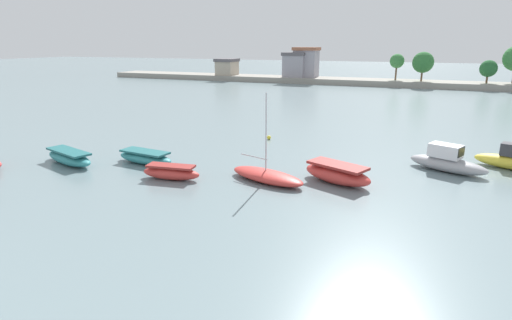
{
  "coord_description": "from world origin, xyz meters",
  "views": [
    {
      "loc": [
        19.08,
        -6.32,
        8.77
      ],
      "look_at": [
        8.18,
        20.0,
        0.59
      ],
      "focal_mm": 28.78,
      "sensor_mm": 36.0,
      "label": 1
    }
  ],
  "objects_px": {
    "moored_boat_2": "(69,157)",
    "moored_boat_7": "(447,162)",
    "moored_boat_8": "(512,160)",
    "mooring_buoy_1": "(269,137)",
    "moored_boat_4": "(171,172)",
    "moored_boat_5": "(267,176)",
    "moored_boat_6": "(337,174)",
    "moored_boat_3": "(145,157)"
  },
  "relations": [
    {
      "from": "moored_boat_2",
      "to": "moored_boat_7",
      "type": "height_order",
      "value": "moored_boat_7"
    },
    {
      "from": "moored_boat_4",
      "to": "moored_boat_5",
      "type": "xyz_separation_m",
      "value": [
        6.03,
        2.04,
        -0.08
      ]
    },
    {
      "from": "moored_boat_4",
      "to": "moored_boat_2",
      "type": "bearing_deg",
      "value": 171.03
    },
    {
      "from": "moored_boat_5",
      "to": "moored_boat_7",
      "type": "bearing_deg",
      "value": 49.72
    },
    {
      "from": "moored_boat_4",
      "to": "moored_boat_8",
      "type": "relative_size",
      "value": 0.81
    },
    {
      "from": "moored_boat_5",
      "to": "moored_boat_7",
      "type": "relative_size",
      "value": 1.05
    },
    {
      "from": "moored_boat_7",
      "to": "mooring_buoy_1",
      "type": "distance_m",
      "value": 15.73
    },
    {
      "from": "moored_boat_5",
      "to": "moored_boat_2",
      "type": "bearing_deg",
      "value": -155.54
    },
    {
      "from": "mooring_buoy_1",
      "to": "moored_boat_6",
      "type": "bearing_deg",
      "value": -49.41
    },
    {
      "from": "moored_boat_2",
      "to": "moored_boat_4",
      "type": "bearing_deg",
      "value": 15.77
    },
    {
      "from": "moored_boat_6",
      "to": "moored_boat_7",
      "type": "relative_size",
      "value": 0.92
    },
    {
      "from": "moored_boat_3",
      "to": "moored_boat_6",
      "type": "relative_size",
      "value": 0.97
    },
    {
      "from": "moored_boat_6",
      "to": "mooring_buoy_1",
      "type": "relative_size",
      "value": 13.56
    },
    {
      "from": "moored_boat_5",
      "to": "moored_boat_8",
      "type": "relative_size",
      "value": 1.17
    },
    {
      "from": "moored_boat_6",
      "to": "moored_boat_7",
      "type": "distance_m",
      "value": 8.61
    },
    {
      "from": "moored_boat_2",
      "to": "moored_boat_7",
      "type": "bearing_deg",
      "value": 35.37
    },
    {
      "from": "moored_boat_6",
      "to": "moored_boat_4",
      "type": "bearing_deg",
      "value": -139.1
    },
    {
      "from": "moored_boat_3",
      "to": "moored_boat_6",
      "type": "xyz_separation_m",
      "value": [
        14.27,
        1.07,
        0.15
      ]
    },
    {
      "from": "moored_boat_3",
      "to": "moored_boat_6",
      "type": "bearing_deg",
      "value": 10.19
    },
    {
      "from": "moored_boat_5",
      "to": "mooring_buoy_1",
      "type": "relative_size",
      "value": 15.59
    },
    {
      "from": "moored_boat_6",
      "to": "moored_boat_8",
      "type": "distance_m",
      "value": 13.47
    },
    {
      "from": "moored_boat_6",
      "to": "moored_boat_5",
      "type": "bearing_deg",
      "value": -138.86
    },
    {
      "from": "moored_boat_8",
      "to": "moored_boat_5",
      "type": "bearing_deg",
      "value": -129.61
    },
    {
      "from": "moored_boat_6",
      "to": "moored_boat_2",
      "type": "bearing_deg",
      "value": -148.02
    },
    {
      "from": "moored_boat_3",
      "to": "moored_boat_7",
      "type": "xyz_separation_m",
      "value": [
        20.91,
        6.54,
        0.24
      ]
    },
    {
      "from": "moored_boat_6",
      "to": "mooring_buoy_1",
      "type": "bearing_deg",
      "value": 152.66
    },
    {
      "from": "moored_boat_3",
      "to": "moored_boat_6",
      "type": "distance_m",
      "value": 14.31
    },
    {
      "from": "moored_boat_8",
      "to": "moored_boat_3",
      "type": "bearing_deg",
      "value": -141.57
    },
    {
      "from": "moored_boat_5",
      "to": "moored_boat_7",
      "type": "xyz_separation_m",
      "value": [
        10.94,
        6.96,
        0.31
      ]
    },
    {
      "from": "moored_boat_3",
      "to": "moored_boat_4",
      "type": "relative_size",
      "value": 1.21
    },
    {
      "from": "moored_boat_7",
      "to": "moored_boat_8",
      "type": "bearing_deg",
      "value": 51.23
    },
    {
      "from": "moored_boat_3",
      "to": "moored_boat_2",
      "type": "bearing_deg",
      "value": -149.74
    },
    {
      "from": "moored_boat_4",
      "to": "moored_boat_5",
      "type": "height_order",
      "value": "moored_boat_5"
    },
    {
      "from": "moored_boat_2",
      "to": "moored_boat_8",
      "type": "bearing_deg",
      "value": 36.82
    },
    {
      "from": "moored_boat_2",
      "to": "moored_boat_7",
      "type": "relative_size",
      "value": 1.0
    },
    {
      "from": "moored_boat_8",
      "to": "moored_boat_4",
      "type": "bearing_deg",
      "value": -132.93
    },
    {
      "from": "moored_boat_3",
      "to": "moored_boat_5",
      "type": "xyz_separation_m",
      "value": [
        9.98,
        -0.42,
        -0.07
      ]
    },
    {
      "from": "moored_boat_8",
      "to": "mooring_buoy_1",
      "type": "height_order",
      "value": "moored_boat_8"
    },
    {
      "from": "moored_boat_2",
      "to": "moored_boat_5",
      "type": "xyz_separation_m",
      "value": [
        15.12,
        1.91,
        -0.12
      ]
    },
    {
      "from": "moored_boat_4",
      "to": "moored_boat_6",
      "type": "bearing_deg",
      "value": 10.67
    },
    {
      "from": "moored_boat_4",
      "to": "moored_boat_5",
      "type": "bearing_deg",
      "value": 10.51
    },
    {
      "from": "moored_boat_2",
      "to": "moored_boat_3",
      "type": "height_order",
      "value": "moored_boat_2"
    }
  ]
}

